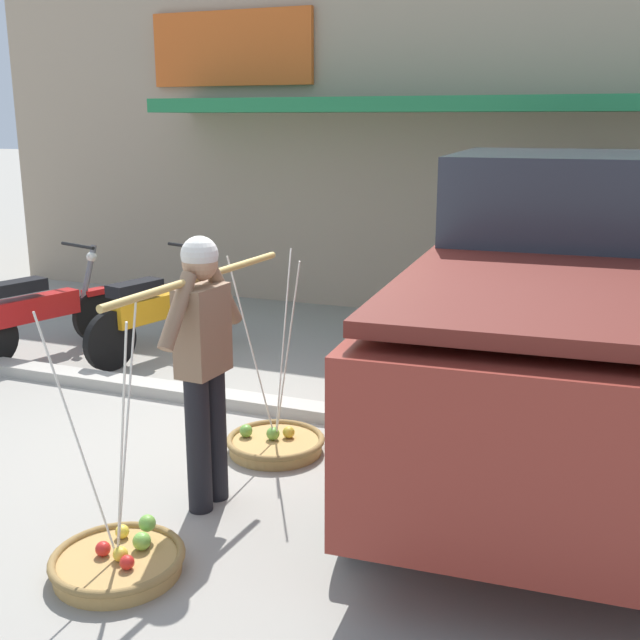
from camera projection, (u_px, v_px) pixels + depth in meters
ground_plane at (212, 439)px, 5.90m from camera, size 90.00×90.00×0.00m
sidewalk_curb at (253, 403)px, 6.52m from camera, size 20.00×0.24×0.10m
fruit_vendor at (203, 355)px, 4.68m from camera, size 0.22×1.74×1.70m
fruit_basket_left_side at (275, 442)px, 5.66m from camera, size 0.72×0.72×1.45m
fruit_basket_right_side at (118, 560)px, 4.15m from camera, size 0.72×0.72×1.45m
motorcycle_nearest_shop at (42, 312)px, 7.90m from camera, size 0.70×1.76×1.09m
motorcycle_second_in_row at (155, 313)px, 7.87m from camera, size 0.64×1.78×1.09m
parked_truck at (563, 312)px, 5.48m from camera, size 2.37×4.80×2.10m
storefront_building at (496, 136)px, 11.27m from camera, size 13.00×6.00×4.20m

